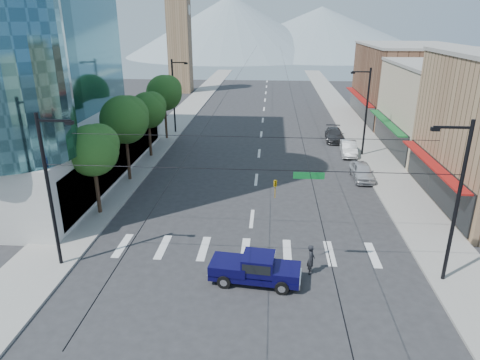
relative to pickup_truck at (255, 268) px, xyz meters
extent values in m
plane|color=#28282B|center=(-0.52, 1.86, -0.87)|extent=(160.00, 160.00, 0.00)
cube|color=gray|center=(-12.52, 41.86, -0.80)|extent=(4.00, 120.00, 0.15)
cube|color=gray|center=(11.48, 41.86, -0.80)|extent=(4.00, 120.00, 0.15)
cube|color=tan|center=(19.48, 25.86, 3.63)|extent=(12.00, 14.00, 9.00)
cube|color=brown|center=(19.48, 41.86, 4.13)|extent=(12.00, 18.00, 10.00)
cube|color=#8C6B4C|center=(-17.02, 63.86, 8.13)|extent=(4.00, 4.00, 18.00)
cone|color=gray|center=(-15.52, 151.86, 10.13)|extent=(80.00, 80.00, 22.00)
cone|color=gray|center=(19.48, 161.86, 8.13)|extent=(90.00, 90.00, 18.00)
cylinder|color=black|center=(-11.72, 7.86, 1.40)|extent=(0.28, 0.28, 4.55)
sphere|color=#1F4A18|center=(-11.72, 7.86, 4.00)|extent=(3.64, 3.64, 3.64)
sphere|color=#1F4A18|center=(-11.32, 8.16, 4.40)|extent=(2.86, 2.86, 2.86)
cylinder|color=black|center=(-11.72, 14.86, 1.68)|extent=(0.28, 0.28, 5.11)
sphere|color=#1F4A18|center=(-11.72, 14.86, 4.60)|extent=(4.09, 4.09, 4.09)
sphere|color=#1F4A18|center=(-11.32, 15.16, 5.00)|extent=(3.21, 3.21, 3.21)
cylinder|color=black|center=(-11.72, 21.86, 1.40)|extent=(0.28, 0.28, 4.55)
sphere|color=#1F4A18|center=(-11.72, 21.86, 4.00)|extent=(3.64, 3.64, 3.64)
sphere|color=#1F4A18|center=(-11.32, 22.16, 4.40)|extent=(2.86, 2.86, 2.86)
cylinder|color=black|center=(-11.72, 28.86, 1.68)|extent=(0.28, 0.28, 5.11)
sphere|color=#1F4A18|center=(-11.72, 28.86, 4.60)|extent=(4.09, 4.09, 4.09)
sphere|color=#1F4A18|center=(-11.32, 29.16, 5.00)|extent=(3.21, 3.21, 3.21)
cylinder|color=black|center=(-11.32, 0.86, 3.63)|extent=(0.20, 0.20, 9.00)
cylinder|color=black|center=(10.28, 0.86, 3.63)|extent=(0.20, 0.20, 9.00)
cylinder|color=black|center=(-0.52, 0.86, 5.33)|extent=(21.60, 0.04, 0.04)
imported|color=gold|center=(0.98, 0.86, 4.28)|extent=(0.16, 0.20, 1.00)
cube|color=#0C6626|center=(2.68, 0.86, 5.08)|extent=(1.60, 0.06, 0.35)
cylinder|color=black|center=(-11.32, 31.86, 3.63)|extent=(0.20, 0.20, 9.00)
cube|color=black|center=(-10.42, 31.86, 7.73)|extent=(1.80, 0.12, 0.12)
cube|color=black|center=(-9.62, 31.86, 7.63)|extent=(0.40, 0.25, 0.18)
cylinder|color=black|center=(10.28, 23.86, 3.63)|extent=(0.20, 0.20, 9.00)
cube|color=black|center=(9.38, 23.86, 7.73)|extent=(1.80, 0.12, 0.12)
cube|color=black|center=(8.58, 23.86, 7.63)|extent=(0.40, 0.25, 0.18)
cube|color=#0A083C|center=(0.02, 0.00, -0.39)|extent=(5.01, 2.28, 0.31)
cube|color=#0A083C|center=(1.73, -0.19, -0.03)|extent=(1.58, 1.82, 0.48)
cube|color=#0A083C|center=(0.19, -0.02, 0.32)|extent=(1.84, 1.80, 0.97)
cube|color=black|center=(0.19, -0.02, 0.41)|extent=(1.67, 1.81, 0.53)
cube|color=#0A083C|center=(-1.38, 0.15, 0.01)|extent=(2.21, 1.97, 0.57)
cube|color=silver|center=(2.43, -0.27, -0.39)|extent=(0.29, 1.68, 0.31)
cube|color=silver|center=(-2.39, 0.26, -0.39)|extent=(0.29, 1.68, 0.26)
cylinder|color=black|center=(1.46, -1.00, -0.50)|extent=(0.76, 0.34, 0.74)
cylinder|color=black|center=(1.64, 0.66, -0.50)|extent=(0.76, 0.34, 0.74)
cylinder|color=black|center=(-1.61, -0.67, -0.50)|extent=(0.76, 0.34, 0.74)
cylinder|color=black|center=(-1.42, 1.00, -0.50)|extent=(0.76, 0.34, 0.74)
imported|color=black|center=(3.10, 1.12, 0.01)|extent=(0.47, 0.67, 1.76)
imported|color=silver|center=(8.88, 16.70, -0.13)|extent=(1.83, 4.38, 1.48)
imported|color=silver|center=(8.88, 24.01, -0.15)|extent=(1.81, 4.46, 1.44)
imported|color=#333336|center=(8.11, 29.66, -0.16)|extent=(2.27, 5.00, 1.42)
camera|label=1|loc=(0.68, -19.90, 12.61)|focal=32.00mm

